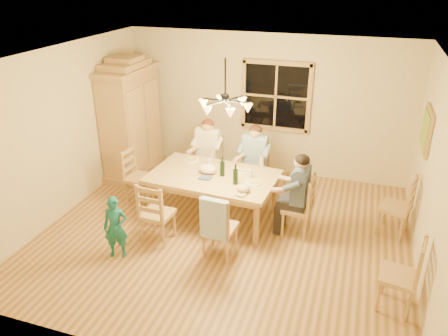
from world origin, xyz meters
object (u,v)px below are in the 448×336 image
(chair_far_right, at_px, (254,180))
(chair_end_right, at_px, (297,216))
(armoire, at_px, (131,122))
(chair_near_right, at_px, (220,237))
(chair_end_left, at_px, (140,186))
(wine_bottle_a, at_px, (222,166))
(adult_slate_man, at_px, (299,185))
(child, at_px, (116,227))
(chair_spare_front, at_px, (397,287))
(adult_woman, at_px, (208,145))
(dining_table, at_px, (213,180))
(adult_plaid_man, at_px, (255,152))
(chair_spare_back, at_px, (394,216))
(chair_far_left, at_px, (208,172))
(chair_near_left, at_px, (158,223))
(wine_bottle_b, at_px, (235,174))
(chandelier, at_px, (225,104))

(chair_far_right, distance_m, chair_end_right, 1.37)
(armoire, distance_m, chair_near_right, 3.38)
(chair_end_left, distance_m, wine_bottle_a, 1.65)
(adult_slate_man, bearing_deg, child, 123.79)
(chair_far_right, xyz_separation_m, adult_slate_man, (0.94, -1.00, 0.54))
(chair_far_right, xyz_separation_m, child, (-1.38, -2.36, 0.16))
(chair_spare_front, bearing_deg, adult_woman, 65.26)
(dining_table, distance_m, adult_plaid_man, 1.03)
(chair_spare_back, bearing_deg, chair_near_right, 136.05)
(chair_near_right, distance_m, child, 1.46)
(armoire, bearing_deg, chair_far_left, -6.13)
(dining_table, relative_size, adult_woman, 2.36)
(dining_table, relative_size, chair_spare_front, 2.09)
(adult_woman, bearing_deg, chair_near_left, 90.00)
(adult_woman, xyz_separation_m, adult_slate_man, (1.82, -1.06, 0.00))
(chair_far_right, distance_m, chair_spare_front, 3.24)
(chair_end_right, bearing_deg, dining_table, 90.00)
(chair_near_left, relative_size, chair_spare_front, 1.00)
(chair_end_left, distance_m, child, 1.60)
(adult_woman, bearing_deg, child, 81.83)
(chair_spare_front, bearing_deg, wine_bottle_b, 75.07)
(chair_far_left, relative_size, wine_bottle_b, 3.00)
(dining_table, xyz_separation_m, chair_end_left, (-1.38, 0.09, -0.36))
(armoire, xyz_separation_m, dining_table, (2.08, -1.15, -0.39))
(armoire, bearing_deg, chair_end_right, -19.60)
(chair_end_right, height_order, wine_bottle_a, wine_bottle_a)
(chair_far_right, relative_size, wine_bottle_a, 3.00)
(chair_far_left, height_order, adult_slate_man, adult_slate_man)
(chair_end_left, bearing_deg, chair_near_left, 43.26)
(chandelier, relative_size, adult_slate_man, 0.88)
(wine_bottle_b, xyz_separation_m, chair_spare_front, (2.36, -1.13, -0.62))
(chandelier, height_order, dining_table, chandelier)
(chair_near_right, xyz_separation_m, chair_spare_front, (2.35, -0.35, 0.00))
(chair_far_left, distance_m, adult_slate_man, 2.17)
(chandelier, distance_m, chair_near_left, 2.05)
(armoire, distance_m, adult_slate_man, 3.68)
(dining_table, bearing_deg, chair_end_right, -3.54)
(armoire, height_order, dining_table, armoire)
(chair_far_left, bearing_deg, chair_spare_front, 148.24)
(adult_slate_man, bearing_deg, chandelier, 111.85)
(armoire, bearing_deg, chandelier, -33.07)
(child, bearing_deg, adult_woman, 59.12)
(dining_table, height_order, adult_woman, adult_woman)
(adult_slate_man, relative_size, wine_bottle_b, 2.65)
(chandelier, relative_size, adult_woman, 0.88)
(chair_far_right, distance_m, chair_near_right, 1.89)
(chair_end_left, height_order, adult_slate_man, adult_slate_man)
(chair_far_left, height_order, adult_plaid_man, adult_plaid_man)
(chair_near_right, bearing_deg, chandelier, 103.67)
(dining_table, bearing_deg, child, -123.12)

